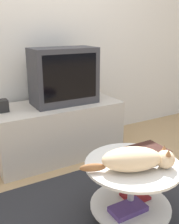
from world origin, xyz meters
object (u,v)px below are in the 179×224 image
Objects in this scene: tv at (64,76)px; dvd_box at (147,152)px; cat at (135,159)px; speaker at (2,106)px.

dvd_box is at bearing -85.79° from tv.
dvd_box is (0.08, -1.15, -0.34)m from tv.
tv is 1.30m from cat.
speaker reaches higher than cat.
speaker is 1.39m from cat.
speaker is 0.44× the size of dvd_box.
dvd_box is at bearing -59.44° from speaker.
cat is at bearing -151.25° from dvd_box.
cat is (-0.19, -0.10, 0.05)m from dvd_box.
tv is 5.86× the size of speaker.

